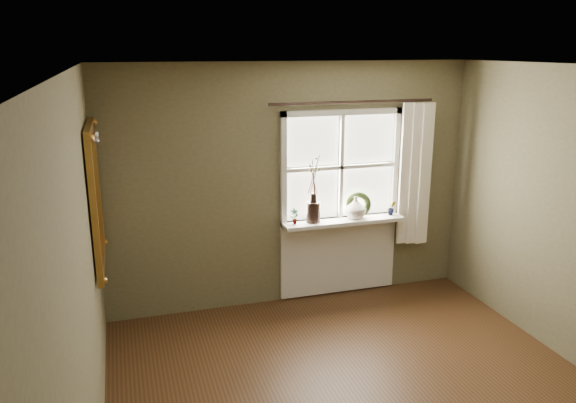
{
  "coord_description": "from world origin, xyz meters",
  "views": [
    {
      "loc": [
        -1.73,
        -3.3,
        2.73
      ],
      "look_at": [
        -0.26,
        1.55,
        1.34
      ],
      "focal_mm": 35.0,
      "sensor_mm": 36.0,
      "label": 1
    }
  ],
  "objects_px": {
    "cream_vase": "(355,208)",
    "wreath": "(358,207)",
    "dark_jug": "(313,212)",
    "gilt_mirror": "(95,196)"
  },
  "relations": [
    {
      "from": "wreath",
      "to": "cream_vase",
      "type": "bearing_deg",
      "value": -133.29
    },
    {
      "from": "wreath",
      "to": "dark_jug",
      "type": "bearing_deg",
      "value": -166.06
    },
    {
      "from": "dark_jug",
      "to": "wreath",
      "type": "bearing_deg",
      "value": 4.22
    },
    {
      "from": "cream_vase",
      "to": "wreath",
      "type": "bearing_deg",
      "value": 36.98
    },
    {
      "from": "cream_vase",
      "to": "wreath",
      "type": "xyz_separation_m",
      "value": [
        0.05,
        0.04,
        -0.01
      ]
    },
    {
      "from": "dark_jug",
      "to": "wreath",
      "type": "height_order",
      "value": "wreath"
    },
    {
      "from": "cream_vase",
      "to": "gilt_mirror",
      "type": "xyz_separation_m",
      "value": [
        -2.65,
        -0.48,
        0.46
      ]
    },
    {
      "from": "dark_jug",
      "to": "wreath",
      "type": "relative_size",
      "value": 0.78
    },
    {
      "from": "cream_vase",
      "to": "gilt_mirror",
      "type": "height_order",
      "value": "gilt_mirror"
    },
    {
      "from": "wreath",
      "to": "gilt_mirror",
      "type": "bearing_deg",
      "value": -159.35
    }
  ]
}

